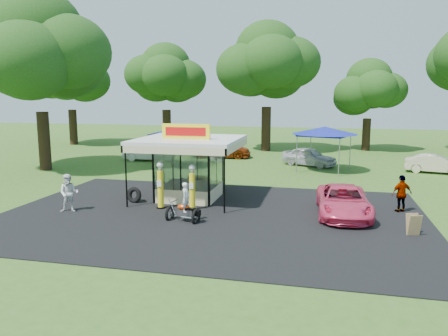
{
  "coord_description": "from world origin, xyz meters",
  "views": [
    {
      "loc": [
        5.17,
        -17.49,
        5.71
      ],
      "look_at": [
        0.17,
        4.0,
        1.98
      ],
      "focal_mm": 35.0,
      "sensor_mm": 36.0,
      "label": 1
    }
  ],
  "objects_px": {
    "tent_west": "(175,132)",
    "bg_car_a": "(149,152)",
    "kiosk_car": "(201,183)",
    "pink_sedan": "(343,201)",
    "spectator_west": "(69,193)",
    "tent_east": "(325,131)",
    "bg_car_b": "(220,149)",
    "gas_pump_left": "(160,186)",
    "bg_car_c": "(309,157)",
    "gas_pump_right": "(192,188)",
    "bg_car_e": "(435,164)",
    "gas_station_kiosk": "(190,167)",
    "spectator_east_b": "(402,194)",
    "a_frame_sign": "(414,225)",
    "motorcycle": "(185,206)"
  },
  "relations": [
    {
      "from": "motorcycle",
      "to": "bg_car_e",
      "type": "bearing_deg",
      "value": 59.01
    },
    {
      "from": "gas_station_kiosk",
      "to": "a_frame_sign",
      "type": "xyz_separation_m",
      "value": [
        10.82,
        -4.07,
        -1.32
      ]
    },
    {
      "from": "gas_pump_left",
      "to": "motorcycle",
      "type": "xyz_separation_m",
      "value": [
        1.92,
        -1.97,
        -0.42
      ]
    },
    {
      "from": "spectator_west",
      "to": "bg_car_b",
      "type": "xyz_separation_m",
      "value": [
        2.8,
        19.97,
        -0.14
      ]
    },
    {
      "from": "kiosk_car",
      "to": "spectator_west",
      "type": "xyz_separation_m",
      "value": [
        -4.93,
        -6.15,
        0.46
      ]
    },
    {
      "from": "gas_station_kiosk",
      "to": "gas_pump_left",
      "type": "height_order",
      "value": "gas_station_kiosk"
    },
    {
      "from": "a_frame_sign",
      "to": "bg_car_e",
      "type": "bearing_deg",
      "value": 59.86
    },
    {
      "from": "bg_car_a",
      "to": "tent_east",
      "type": "xyz_separation_m",
      "value": [
        14.85,
        -1.96,
        2.31
      ]
    },
    {
      "from": "motorcycle",
      "to": "bg_car_e",
      "type": "distance_m",
      "value": 21.34
    },
    {
      "from": "gas_pump_right",
      "to": "kiosk_car",
      "type": "bearing_deg",
      "value": 100.73
    },
    {
      "from": "bg_car_a",
      "to": "kiosk_car",
      "type": "bearing_deg",
      "value": -146.3
    },
    {
      "from": "bg_car_c",
      "to": "a_frame_sign",
      "type": "bearing_deg",
      "value": -136.63
    },
    {
      "from": "kiosk_car",
      "to": "tent_west",
      "type": "xyz_separation_m",
      "value": [
        -4.46,
        8.03,
        2.3
      ]
    },
    {
      "from": "pink_sedan",
      "to": "spectator_east_b",
      "type": "xyz_separation_m",
      "value": [
        2.78,
        1.26,
        0.22
      ]
    },
    {
      "from": "gas_station_kiosk",
      "to": "gas_pump_right",
      "type": "relative_size",
      "value": 2.33
    },
    {
      "from": "gas_station_kiosk",
      "to": "pink_sedan",
      "type": "distance_m",
      "value": 8.36
    },
    {
      "from": "motorcycle",
      "to": "a_frame_sign",
      "type": "relative_size",
      "value": 2.09
    },
    {
      "from": "gas_pump_left",
      "to": "bg_car_c",
      "type": "bearing_deg",
      "value": 66.26
    },
    {
      "from": "pink_sedan",
      "to": "spectator_west",
      "type": "distance_m",
      "value": 13.27
    },
    {
      "from": "spectator_east_b",
      "to": "pink_sedan",
      "type": "bearing_deg",
      "value": -2.28
    },
    {
      "from": "tent_west",
      "to": "bg_car_b",
      "type": "bearing_deg",
      "value": 68.03
    },
    {
      "from": "a_frame_sign",
      "to": "pink_sedan",
      "type": "bearing_deg",
      "value": 122.52
    },
    {
      "from": "pink_sedan",
      "to": "spectator_west",
      "type": "xyz_separation_m",
      "value": [
        -13.06,
        -2.34,
        0.24
      ]
    },
    {
      "from": "tent_west",
      "to": "bg_car_a",
      "type": "bearing_deg",
      "value": 142.43
    },
    {
      "from": "bg_car_c",
      "to": "tent_west",
      "type": "bearing_deg",
      "value": 132.44
    },
    {
      "from": "gas_pump_right",
      "to": "pink_sedan",
      "type": "xyz_separation_m",
      "value": [
        7.28,
        0.65,
        -0.4
      ]
    },
    {
      "from": "gas_station_kiosk",
      "to": "spectator_west",
      "type": "xyz_separation_m",
      "value": [
        -4.93,
        -3.95,
        -0.84
      ]
    },
    {
      "from": "pink_sedan",
      "to": "bg_car_a",
      "type": "distance_m",
      "value": 21.38
    },
    {
      "from": "gas_pump_right",
      "to": "tent_east",
      "type": "bearing_deg",
      "value": 64.31
    },
    {
      "from": "gas_pump_right",
      "to": "tent_west",
      "type": "distance_m",
      "value": 13.68
    },
    {
      "from": "bg_car_a",
      "to": "bg_car_e",
      "type": "xyz_separation_m",
      "value": [
        22.84,
        -0.94,
        -0.05
      ]
    },
    {
      "from": "tent_east",
      "to": "gas_pump_left",
      "type": "bearing_deg",
      "value": -121.06
    },
    {
      "from": "spectator_west",
      "to": "bg_car_a",
      "type": "height_order",
      "value": "spectator_west"
    },
    {
      "from": "kiosk_car",
      "to": "bg_car_a",
      "type": "bearing_deg",
      "value": 36.24
    },
    {
      "from": "motorcycle",
      "to": "bg_car_b",
      "type": "relative_size",
      "value": 0.34
    },
    {
      "from": "bg_car_a",
      "to": "bg_car_e",
      "type": "relative_size",
      "value": 1.07
    },
    {
      "from": "bg_car_b",
      "to": "bg_car_e",
      "type": "distance_m",
      "value": 17.75
    },
    {
      "from": "spectator_west",
      "to": "tent_east",
      "type": "bearing_deg",
      "value": 29.82
    },
    {
      "from": "bg_car_b",
      "to": "tent_west",
      "type": "xyz_separation_m",
      "value": [
        -2.33,
        -5.79,
        1.98
      ]
    },
    {
      "from": "bg_car_b",
      "to": "tent_east",
      "type": "distance_m",
      "value": 10.86
    },
    {
      "from": "gas_pump_right",
      "to": "a_frame_sign",
      "type": "bearing_deg",
      "value": -10.28
    },
    {
      "from": "gas_pump_left",
      "to": "tent_east",
      "type": "distance_m",
      "value": 15.45
    },
    {
      "from": "gas_station_kiosk",
      "to": "pink_sedan",
      "type": "relative_size",
      "value": 1.06
    },
    {
      "from": "a_frame_sign",
      "to": "bg_car_a",
      "type": "relative_size",
      "value": 0.21
    },
    {
      "from": "tent_east",
      "to": "bg_car_b",
      "type": "bearing_deg",
      "value": 150.48
    },
    {
      "from": "spectator_east_b",
      "to": "bg_car_b",
      "type": "distance_m",
      "value": 20.92
    },
    {
      "from": "gas_pump_left",
      "to": "tent_east",
      "type": "bearing_deg",
      "value": 58.94
    },
    {
      "from": "a_frame_sign",
      "to": "bg_car_a",
      "type": "xyz_separation_m",
      "value": [
        -18.54,
        16.82,
        0.27
      ]
    },
    {
      "from": "kiosk_car",
      "to": "tent_west",
      "type": "height_order",
      "value": "tent_west"
    },
    {
      "from": "spectator_west",
      "to": "tent_east",
      "type": "xyz_separation_m",
      "value": [
        12.05,
        14.73,
        2.09
      ]
    }
  ]
}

